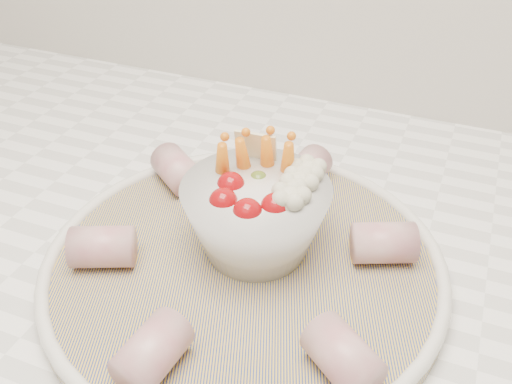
% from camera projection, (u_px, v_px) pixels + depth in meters
% --- Properties ---
extents(serving_platter, '(0.45, 0.45, 0.02)m').
position_uv_depth(serving_platter, '(244.00, 264.00, 0.51)').
color(serving_platter, navy).
rests_on(serving_platter, kitchen_counter).
extents(veggie_bowl, '(0.13, 0.13, 0.10)m').
position_uv_depth(veggie_bowl, '(257.00, 214.00, 0.50)').
color(veggie_bowl, silver).
rests_on(veggie_bowl, serving_platter).
extents(cured_meat_rolls, '(0.29, 0.32, 0.04)m').
position_uv_depth(cured_meat_rolls, '(244.00, 245.00, 0.49)').
color(cured_meat_rolls, '#AA4D5B').
rests_on(cured_meat_rolls, serving_platter).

